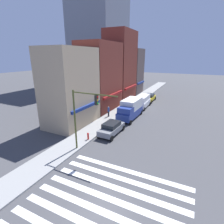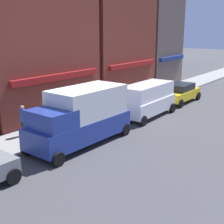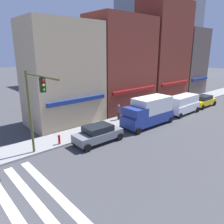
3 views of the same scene
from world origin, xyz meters
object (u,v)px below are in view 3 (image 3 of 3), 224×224
object	(u,v)px
sedan_grey	(98,134)
sedan_yellow	(203,101)
pedestrian_blue_shirt	(119,112)
traffic_signal	(35,101)
box_truck_blue	(149,111)
fire_hydrant	(59,139)
van_white	(183,104)

from	to	relation	value
sedan_grey	sedan_yellow	distance (m)	19.23
sedan_yellow	pedestrian_blue_shirt	world-z (taller)	pedestrian_blue_shirt
traffic_signal	box_truck_blue	xyz separation A→B (m)	(11.96, -0.60, -2.85)
sedan_grey	sedan_yellow	xyz separation A→B (m)	(19.23, 0.00, 0.00)
box_truck_blue	sedan_yellow	xyz separation A→B (m)	(12.37, 0.00, -0.75)
sedan_grey	pedestrian_blue_shirt	xyz separation A→B (m)	(5.57, 3.28, 0.23)
pedestrian_blue_shirt	sedan_yellow	bearing A→B (deg)	-36.16
box_truck_blue	sedan_grey	bearing A→B (deg)	-178.69
box_truck_blue	sedan_yellow	world-z (taller)	box_truck_blue
traffic_signal	sedan_yellow	distance (m)	24.60
pedestrian_blue_shirt	box_truck_blue	bearing A→B (deg)	-91.11
sedan_grey	box_truck_blue	distance (m)	6.90
traffic_signal	fire_hydrant	bearing A→B (deg)	26.37
box_truck_blue	fire_hydrant	size ratio (longest dim) A/B	7.42
sedan_grey	fire_hydrant	world-z (taller)	sedan_grey
traffic_signal	van_white	world-z (taller)	traffic_signal
sedan_grey	pedestrian_blue_shirt	distance (m)	6.47
pedestrian_blue_shirt	fire_hydrant	xyz separation A→B (m)	(-8.44, -1.58, -0.46)
traffic_signal	box_truck_blue	distance (m)	12.31
box_truck_blue	sedan_yellow	size ratio (longest dim) A/B	1.42
box_truck_blue	traffic_signal	bearing A→B (deg)	178.45
traffic_signal	sedan_grey	bearing A→B (deg)	-6.68
traffic_signal	pedestrian_blue_shirt	size ratio (longest dim) A/B	3.67
traffic_signal	sedan_yellow	xyz separation A→B (m)	(24.33, -0.60, -3.60)
sedan_yellow	pedestrian_blue_shirt	distance (m)	14.05
traffic_signal	fire_hydrant	distance (m)	4.56
sedan_yellow	pedestrian_blue_shirt	bearing A→B (deg)	166.57
pedestrian_blue_shirt	fire_hydrant	size ratio (longest dim) A/B	2.10
van_white	sedan_yellow	xyz separation A→B (m)	(5.50, 0.00, -0.44)
traffic_signal	van_white	distance (m)	19.09
fire_hydrant	sedan_yellow	bearing A→B (deg)	-4.40
sedan_yellow	fire_hydrant	distance (m)	22.17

